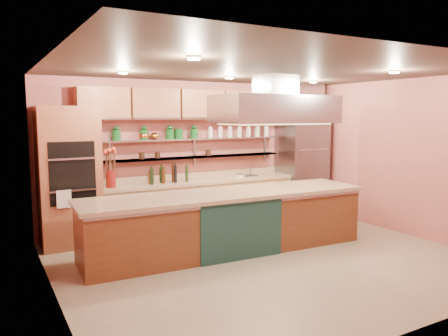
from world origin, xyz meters
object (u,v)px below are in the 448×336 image
refrigerator (302,167)px  copper_kettle (155,136)px  flower_vase (111,179)px  kitchen_scale (240,175)px  green_canister (179,134)px  island (227,222)px

refrigerator → copper_kettle: size_ratio=13.24×
flower_vase → copper_kettle: (0.88, 0.22, 0.70)m
kitchen_scale → copper_kettle: copper_kettle is taller
kitchen_scale → green_canister: size_ratio=0.79×
refrigerator → copper_kettle: 3.33m
copper_kettle → refrigerator: bearing=-4.1°
flower_vase → copper_kettle: size_ratio=1.84×
kitchen_scale → green_canister: bearing=169.5°
refrigerator → island: 3.11m
copper_kettle → island: bearing=-71.7°
kitchen_scale → copper_kettle: 1.88m
flower_vase → green_canister: 1.56m
refrigerator → copper_kettle: refrigerator is taller
island → green_canister: green_canister is taller
island → kitchen_scale: kitchen_scale is taller
refrigerator → flower_vase: (-4.13, 0.01, 0.03)m
refrigerator → flower_vase: size_ratio=7.20×
refrigerator → copper_kettle: bearing=175.9°
island → green_canister: bearing=95.5°
green_canister → refrigerator: bearing=-4.7°
island → copper_kettle: copper_kettle is taller
kitchen_scale → flower_vase: bearing=179.9°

